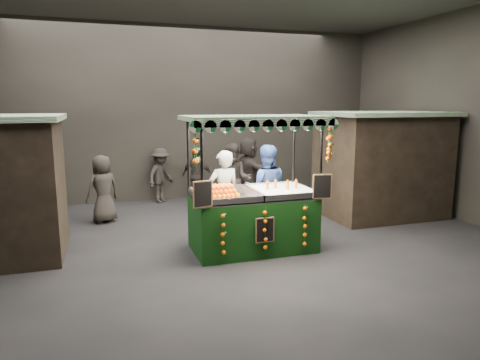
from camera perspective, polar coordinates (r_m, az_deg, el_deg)
name	(u,v)px	position (r m, az deg, el deg)	size (l,w,h in m)	color
ground	(230,251)	(8.43, -1.40, -9.35)	(12.00, 12.00, 0.00)	black
market_hall	(229,71)	(7.96, -1.50, 14.26)	(12.10, 10.10, 5.05)	black
neighbour_stall_right	(381,164)	(11.38, 18.08, 2.05)	(3.00, 2.20, 2.60)	black
juice_stall	(254,209)	(8.28, 1.83, -3.91)	(2.66, 1.57, 2.58)	black
vendor_grey	(224,195)	(8.96, -2.16, -1.98)	(0.73, 0.53, 1.86)	gray
vendor_blue	(266,189)	(9.38, 3.42, -1.21)	(1.11, 0.97, 1.94)	navy
shopper_0	(14,191)	(11.27, -27.65, -1.33)	(0.68, 0.57, 1.59)	#292422
shopper_1	(234,180)	(10.71, -0.81, -0.02)	(1.10, 1.00, 1.84)	#2E2725
shopper_2	(198,176)	(12.03, -5.63, 0.53)	(0.98, 0.93, 1.62)	#292321
shopper_3	(161,175)	(12.49, -10.41, 0.61)	(1.12, 1.12, 1.56)	black
shopper_4	(103,189)	(10.70, -17.67, -1.14)	(0.93, 0.81, 1.61)	#2A2622
shopper_5	(249,171)	(12.00, 1.20, 1.21)	(0.91, 1.83, 1.89)	#2E2825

